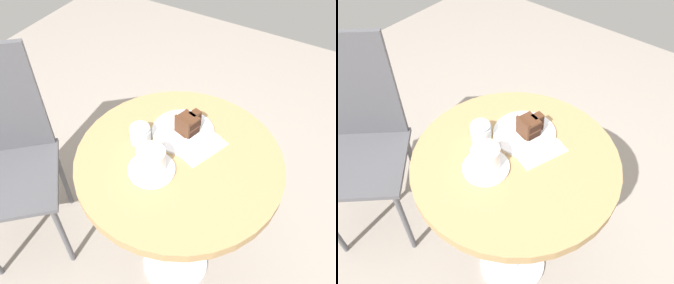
% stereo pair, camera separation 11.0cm
% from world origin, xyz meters
% --- Properties ---
extents(ground_plane, '(4.40, 4.40, 0.01)m').
position_xyz_m(ground_plane, '(0.00, 0.00, -0.01)').
color(ground_plane, gray).
rests_on(ground_plane, ground).
extents(cafe_table, '(0.66, 0.66, 0.75)m').
position_xyz_m(cafe_table, '(0.00, 0.00, 0.62)').
color(cafe_table, '#A37F51').
rests_on(cafe_table, ground).
extents(saucer, '(0.14, 0.14, 0.01)m').
position_xyz_m(saucer, '(-0.09, 0.05, 0.76)').
color(saucer, white).
rests_on(saucer, cafe_table).
extents(coffee_cup, '(0.12, 0.09, 0.07)m').
position_xyz_m(coffee_cup, '(-0.08, 0.05, 0.80)').
color(coffee_cup, white).
rests_on(coffee_cup, saucer).
extents(teaspoon, '(0.07, 0.09, 0.00)m').
position_xyz_m(teaspoon, '(-0.10, 0.09, 0.76)').
color(teaspoon, silver).
rests_on(teaspoon, saucer).
extents(cake_plate, '(0.21, 0.21, 0.01)m').
position_xyz_m(cake_plate, '(0.10, 0.04, 0.76)').
color(cake_plate, white).
rests_on(cake_plate, cafe_table).
extents(cake_slice, '(0.09, 0.08, 0.07)m').
position_xyz_m(cake_slice, '(0.11, 0.03, 0.80)').
color(cake_slice, black).
rests_on(cake_slice, cake_plate).
extents(fork, '(0.05, 0.14, 0.00)m').
position_xyz_m(fork, '(0.05, 0.06, 0.77)').
color(fork, silver).
rests_on(fork, cake_plate).
extents(napkin, '(0.20, 0.21, 0.00)m').
position_xyz_m(napkin, '(0.09, -0.00, 0.75)').
color(napkin, beige).
rests_on(napkin, cafe_table).
extents(cafe_chair, '(0.54, 0.54, 0.95)m').
position_xyz_m(cafe_chair, '(-0.15, 0.71, 0.55)').
color(cafe_chair, '#4C4C51').
rests_on(cafe_chair, ground).
extents(sugar_pot, '(0.07, 0.07, 0.07)m').
position_xyz_m(sugar_pot, '(0.00, 0.14, 0.79)').
color(sugar_pot, silver).
rests_on(sugar_pot, cafe_table).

